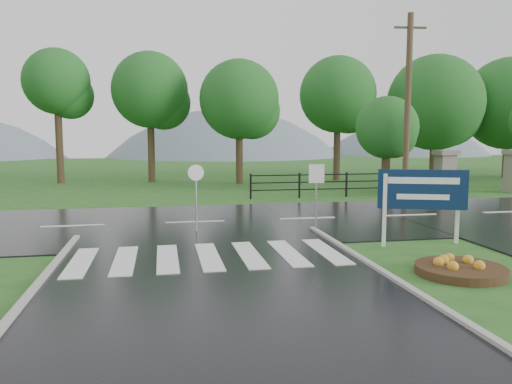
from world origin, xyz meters
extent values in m
plane|color=#265A1E|center=(0.00, 0.00, 0.00)|extent=(120.00, 120.00, 0.00)
cube|color=black|center=(0.00, 10.00, 0.00)|extent=(90.00, 8.00, 0.04)
cube|color=silver|center=(-3.00, 5.00, 0.06)|extent=(0.50, 2.80, 0.02)
cube|color=silver|center=(-2.00, 5.00, 0.06)|extent=(0.50, 2.80, 0.02)
cube|color=silver|center=(-1.00, 5.00, 0.06)|extent=(0.50, 2.80, 0.02)
cube|color=silver|center=(0.00, 5.00, 0.06)|extent=(0.50, 2.80, 0.02)
cube|color=silver|center=(1.00, 5.00, 0.06)|extent=(0.50, 2.80, 0.02)
cube|color=silver|center=(2.00, 5.00, 0.06)|extent=(0.50, 2.80, 0.02)
cube|color=silver|center=(3.00, 5.00, 0.06)|extent=(0.50, 2.80, 0.02)
cube|color=gray|center=(13.00, 16.00, 1.00)|extent=(0.80, 0.80, 2.00)
cube|color=#6B6659|center=(13.00, 16.00, 2.12)|extent=(1.00, 1.00, 0.24)
cube|color=black|center=(7.75, 16.00, 0.40)|extent=(9.50, 0.05, 0.05)
cube|color=black|center=(7.75, 16.00, 0.75)|extent=(9.50, 0.05, 0.05)
cube|color=black|center=(7.75, 16.00, 1.10)|extent=(9.50, 0.05, 0.05)
cube|color=black|center=(3.00, 16.00, 0.60)|extent=(0.08, 0.08, 1.20)
cube|color=black|center=(12.50, 16.00, 0.60)|extent=(0.08, 0.08, 1.20)
sphere|color=slate|center=(8.00, 65.00, -17.28)|extent=(48.00, 48.00, 48.00)
sphere|color=slate|center=(36.00, 65.00, -12.96)|extent=(36.00, 36.00, 36.00)
cube|color=silver|center=(4.79, 5.46, 0.99)|extent=(0.13, 0.13, 1.98)
cube|color=silver|center=(6.96, 5.46, 0.99)|extent=(0.13, 0.13, 1.98)
cube|color=#0A1F42|center=(5.87, 5.46, 1.53)|extent=(2.25, 0.85, 1.09)
cube|color=white|center=(5.87, 5.43, 1.78)|extent=(1.77, 0.64, 0.18)
cube|color=white|center=(5.87, 5.43, 1.33)|extent=(1.31, 0.48, 0.15)
cylinder|color=#332111|center=(5.22, 2.58, 0.10)|extent=(1.92, 1.92, 0.19)
cube|color=#939399|center=(3.56, 7.68, 0.99)|extent=(0.04, 0.04, 1.99)
cube|color=white|center=(3.56, 7.66, 1.83)|extent=(0.46, 0.12, 0.58)
cylinder|color=#939399|center=(-0.07, 8.31, 0.98)|extent=(0.06, 0.06, 1.96)
cylinder|color=white|center=(-0.07, 8.29, 1.87)|extent=(0.49, 0.05, 0.49)
cylinder|color=#473523|center=(10.57, 15.50, 4.36)|extent=(0.29, 0.29, 8.71)
cube|color=brown|center=(10.57, 15.50, 8.04)|extent=(1.55, 0.27, 0.10)
cylinder|color=#3D2B1C|center=(10.48, 17.50, 1.41)|extent=(0.48, 0.48, 2.83)
sphere|color=#1A551F|center=(10.48, 17.50, 3.39)|extent=(3.25, 3.25, 3.25)
camera|label=1|loc=(-1.09, -6.93, 3.02)|focal=35.00mm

